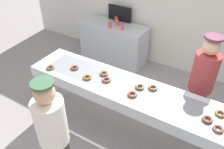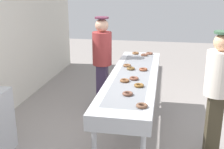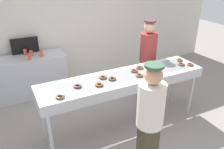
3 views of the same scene
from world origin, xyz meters
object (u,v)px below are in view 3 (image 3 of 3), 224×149
customer_waiting (150,118)px  menu_display (25,46)px  paper_cup_1 (42,54)px  chocolate_donut_2 (190,65)px  paper_cup_0 (30,57)px  chocolate_donut_3 (181,64)px  chocolate_donut_10 (180,60)px  prep_counter (31,76)px  chocolate_donut_7 (134,71)px  chocolate_donut_9 (112,79)px  chocolate_donut_0 (78,86)px  chocolate_donut_8 (99,85)px  worker_baker (148,56)px  chocolate_donut_4 (103,77)px  chocolate_donut_6 (60,97)px  paper_cup_3 (25,52)px  chocolate_donut_5 (140,68)px  chocolate_donut_1 (139,75)px  paper_cup_2 (31,53)px  fryer_conveyor (124,81)px

customer_waiting → menu_display: (-1.03, 3.29, 0.11)m
menu_display → paper_cup_1: bearing=-52.4°
chocolate_donut_2 → paper_cup_0: size_ratio=1.00×
chocolate_donut_3 → chocolate_donut_10: size_ratio=1.00×
prep_counter → paper_cup_1: (0.28, -0.11, 0.51)m
chocolate_donut_7 → chocolate_donut_10: 1.04m
chocolate_donut_9 → menu_display: (-1.04, 2.21, 0.05)m
chocolate_donut_0 → chocolate_donut_8: same height
chocolate_donut_2 → worker_baker: 0.90m
prep_counter → paper_cup_1: 0.59m
customer_waiting → chocolate_donut_4: bearing=80.1°
chocolate_donut_6 → paper_cup_3: chocolate_donut_6 is taller
customer_waiting → prep_counter: size_ratio=1.12×
chocolate_donut_4 → prep_counter: (-0.93, 1.84, -0.58)m
chocolate_donut_5 → prep_counter: size_ratio=0.08×
chocolate_donut_5 → prep_counter: chocolate_donut_5 is taller
chocolate_donut_5 → paper_cup_1: (-1.40, 1.67, -0.06)m
chocolate_donut_0 → chocolate_donut_7: size_ratio=1.00×
menu_display → chocolate_donut_7: bearing=-54.2°
chocolate_donut_0 → chocolate_donut_4: bearing=12.2°
chocolate_donut_8 → paper_cup_3: bearing=110.0°
chocolate_donut_1 → chocolate_donut_8: size_ratio=1.00×
chocolate_donut_1 → customer_waiting: bearing=-115.5°
chocolate_donut_0 → chocolate_donut_10: size_ratio=1.00×
chocolate_donut_8 → customer_waiting: size_ratio=0.07×
chocolate_donut_1 → chocolate_donut_2: same height
chocolate_donut_6 → worker_baker: (2.07, 0.88, -0.04)m
chocolate_donut_6 → chocolate_donut_8: size_ratio=1.00×
chocolate_donut_0 → chocolate_donut_6: same height
chocolate_donut_3 → chocolate_donut_8: (-1.68, -0.06, 0.00)m
chocolate_donut_5 → paper_cup_0: 2.30m
worker_baker → paper_cup_2: worker_baker is taller
chocolate_donut_4 → chocolate_donut_6: 0.84m
chocolate_donut_6 → chocolate_donut_8: 0.64m
chocolate_donut_3 → worker_baker: size_ratio=0.07×
chocolate_donut_4 → chocolate_donut_6: (-0.79, -0.29, 0.00)m
chocolate_donut_1 → paper_cup_1: (-1.22, 1.94, -0.06)m
paper_cup_3 → paper_cup_0: bearing=-82.9°
chocolate_donut_2 → fryer_conveyor: bearing=173.5°
chocolate_donut_2 → chocolate_donut_4: (-1.65, 0.23, 0.00)m
chocolate_donut_8 → chocolate_donut_10: same height
chocolate_donut_0 → paper_cup_0: bearing=104.1°
chocolate_donut_6 → customer_waiting: 1.27m
chocolate_donut_7 → chocolate_donut_2: bearing=-11.6°
chocolate_donut_10 → customer_waiting: bearing=-141.4°
chocolate_donut_7 → chocolate_donut_10: same height
chocolate_donut_0 → customer_waiting: size_ratio=0.07×
prep_counter → menu_display: size_ratio=2.63×
worker_baker → menu_display: (-2.21, 1.51, 0.09)m
paper_cup_1 → menu_display: bearing=127.6°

